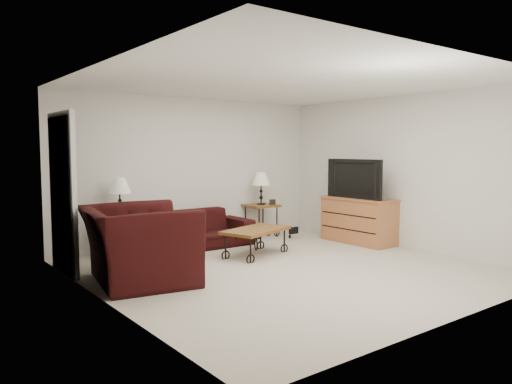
% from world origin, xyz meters
% --- Properties ---
extents(ground, '(5.00, 5.00, 0.00)m').
position_xyz_m(ground, '(0.00, 0.00, 0.00)').
color(ground, beige).
rests_on(ground, ground).
extents(wall_back, '(5.00, 0.02, 2.50)m').
position_xyz_m(wall_back, '(0.00, 2.50, 1.25)').
color(wall_back, silver).
rests_on(wall_back, ground).
extents(wall_front, '(5.00, 0.02, 2.50)m').
position_xyz_m(wall_front, '(0.00, -2.50, 1.25)').
color(wall_front, silver).
rests_on(wall_front, ground).
extents(wall_left, '(0.02, 5.00, 2.50)m').
position_xyz_m(wall_left, '(-2.50, 0.00, 1.25)').
color(wall_left, silver).
rests_on(wall_left, ground).
extents(wall_right, '(0.02, 5.00, 2.50)m').
position_xyz_m(wall_right, '(2.50, 0.00, 1.25)').
color(wall_right, silver).
rests_on(wall_right, ground).
extents(ceiling, '(5.00, 5.00, 0.00)m').
position_xyz_m(ceiling, '(0.00, 0.00, 2.50)').
color(ceiling, white).
rests_on(ceiling, wall_back).
extents(doorway, '(0.08, 0.94, 2.04)m').
position_xyz_m(doorway, '(-2.47, 1.65, 1.02)').
color(doorway, black).
rests_on(doorway, ground).
extents(sofa, '(2.09, 0.82, 0.61)m').
position_xyz_m(sofa, '(-0.35, 2.02, 0.30)').
color(sofa, black).
rests_on(sofa, ground).
extents(side_table_left, '(0.60, 0.60, 0.60)m').
position_xyz_m(side_table_left, '(-1.46, 2.20, 0.30)').
color(side_table_left, brown).
rests_on(side_table_left, ground).
extents(side_table_right, '(0.59, 0.59, 0.60)m').
position_xyz_m(side_table_right, '(1.26, 2.20, 0.30)').
color(side_table_right, brown).
rests_on(side_table_right, ground).
extents(lamp_left, '(0.37, 0.37, 0.60)m').
position_xyz_m(lamp_left, '(-1.46, 2.20, 0.89)').
color(lamp_left, black).
rests_on(lamp_left, side_table_left).
extents(lamp_right, '(0.37, 0.37, 0.60)m').
position_xyz_m(lamp_right, '(1.26, 2.20, 0.90)').
color(lamp_right, black).
rests_on(lamp_right, side_table_right).
extents(photo_frame_left, '(0.12, 0.05, 0.10)m').
position_xyz_m(photo_frame_left, '(-1.61, 2.05, 0.65)').
color(photo_frame_left, black).
rests_on(photo_frame_left, side_table_left).
extents(photo_frame_right, '(0.12, 0.05, 0.10)m').
position_xyz_m(photo_frame_right, '(1.41, 2.05, 0.65)').
color(photo_frame_right, black).
rests_on(photo_frame_right, side_table_right).
extents(coffee_table, '(1.23, 0.90, 0.41)m').
position_xyz_m(coffee_table, '(0.18, 0.94, 0.21)').
color(coffee_table, brown).
rests_on(coffee_table, ground).
extents(armchair, '(1.47, 1.62, 0.92)m').
position_xyz_m(armchair, '(-1.88, 0.62, 0.46)').
color(armchair, black).
rests_on(armchair, ground).
extents(throw_pillow, '(0.18, 0.43, 0.42)m').
position_xyz_m(throw_pillow, '(-1.72, 0.57, 0.52)').
color(throw_pillow, '#CC5B1A').
rests_on(throw_pillow, armchair).
extents(tv_stand, '(0.54, 1.30, 0.78)m').
position_xyz_m(tv_stand, '(2.23, 0.69, 0.39)').
color(tv_stand, '#AE7440').
rests_on(tv_stand, ground).
extents(television, '(0.15, 1.17, 0.67)m').
position_xyz_m(television, '(2.21, 0.69, 1.12)').
color(television, black).
rests_on(television, tv_stand).
extents(backpack, '(0.33, 0.27, 0.38)m').
position_xyz_m(backpack, '(1.56, 1.73, 0.19)').
color(backpack, black).
rests_on(backpack, ground).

